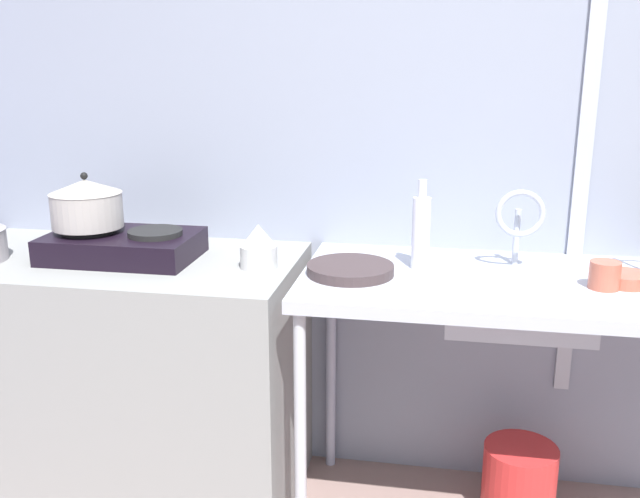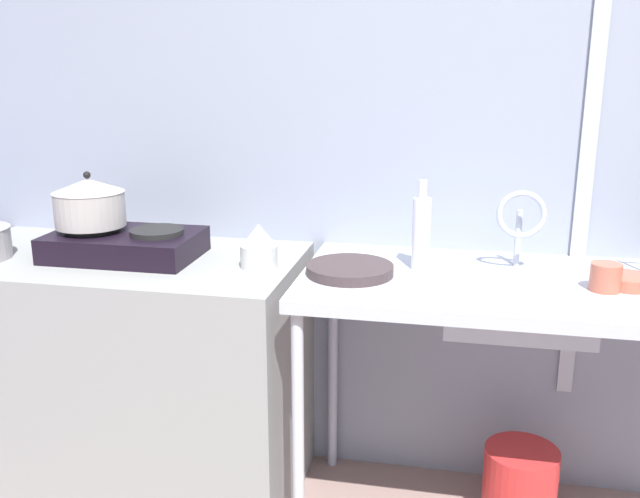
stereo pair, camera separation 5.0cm
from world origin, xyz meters
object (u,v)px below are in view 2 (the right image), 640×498
pot_on_left_burner (89,202)px  sink_basin (518,305)px  percolator (259,246)px  small_bowl_on_drainboard (627,281)px  stove (125,244)px  cup_by_rack (606,277)px  frying_pan (350,270)px  bottle_by_sink (421,232)px  bucket_on_floor (519,486)px  faucet (521,218)px

pot_on_left_burner → sink_basin: 1.41m
pot_on_left_burner → percolator: bearing=-2.3°
sink_basin → small_bowl_on_drainboard: 0.31m
stove → pot_on_left_burner: bearing=-180.0°
cup_by_rack → frying_pan: bearing=179.6°
small_bowl_on_drainboard → bottle_by_sink: bottle_by_sink is taller
small_bowl_on_drainboard → bucket_on_floor: (-0.24, 0.07, -0.75)m
faucet → sink_basin: bearing=-90.3°
faucet → pot_on_left_burner: bearing=-175.7°
stove → percolator: 0.47m
percolator → small_bowl_on_drainboard: percolator is taller
pot_on_left_burner → cup_by_rack: 1.62m
percolator → sink_basin: percolator is taller
small_bowl_on_drainboard → percolator: bearing=-178.9°
stove → pot_on_left_burner: 0.18m
stove → bucket_on_floor: (1.33, 0.06, -0.78)m
stove → sink_basin: bearing=-1.0°
sink_basin → bucket_on_floor: bearing=55.5°
sink_basin → bucket_on_floor: size_ratio=1.58×
faucet → small_bowl_on_drainboard: size_ratio=1.84×
sink_basin → cup_by_rack: size_ratio=4.86×
percolator → small_bowl_on_drainboard: bearing=1.1°
stove → faucet: bearing=4.6°
faucet → stove: bearing=-175.4°
stove → bucket_on_floor: size_ratio=1.81×
frying_pan → sink_basin: bearing=2.3°
faucet → cup_by_rack: size_ratio=2.93×
bucket_on_floor → sink_basin: bearing=-124.5°
bucket_on_floor → faucet: bearing=146.7°
pot_on_left_burner → bucket_on_floor: size_ratio=0.87×
stove → bucket_on_floor: bearing=2.8°
cup_by_rack → bottle_by_sink: 0.55m
percolator → small_bowl_on_drainboard: size_ratio=1.01×
faucet → bucket_on_floor: size_ratio=0.95×
pot_on_left_burner → frying_pan: pot_on_left_burner is taller
cup_by_rack → small_bowl_on_drainboard: bearing=32.8°
pot_on_left_burner → cup_by_rack: pot_on_left_burner is taller
frying_pan → small_bowl_on_drainboard: small_bowl_on_drainboard is taller
sink_basin → bottle_by_sink: 0.36m
frying_pan → bucket_on_floor: 0.95m
stove → faucet: 1.28m
frying_pan → small_bowl_on_drainboard: (0.81, 0.04, 0.00)m
stove → percolator: percolator is taller
pot_on_left_burner → frying_pan: size_ratio=0.87×
bottle_by_sink → cup_by_rack: bearing=-11.1°
stove → frying_pan: 0.77m
frying_pan → bottle_by_sink: size_ratio=0.95×
stove → frying_pan: (0.76, -0.04, -0.03)m
faucet → bottle_by_sink: (-0.30, -0.05, -0.05)m
bottle_by_sink → bucket_on_floor: 0.93m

